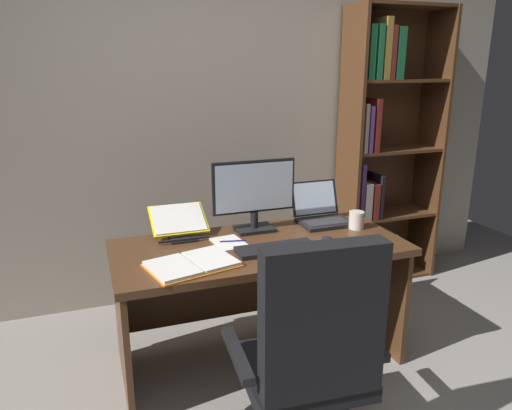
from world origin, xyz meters
TOP-DOWN VIEW (x-y plane):
  - wall_back at (0.00, 1.91)m, footprint 4.64×0.12m
  - desk at (-0.03, 0.96)m, footprint 1.56×0.70m
  - bookshelf at (1.23, 1.67)m, footprint 0.75×0.34m
  - office_chair at (-0.09, 0.12)m, footprint 0.64×0.60m
  - monitor at (0.02, 1.11)m, footprint 0.49×0.16m
  - laptop at (0.46, 1.11)m, footprint 0.30×0.31m
  - keyboard at (0.02, 0.76)m, footprint 0.42×0.15m
  - computer_mouse at (0.32, 0.76)m, footprint 0.06×0.10m
  - reading_stand_with_book at (-0.40, 1.18)m, footprint 0.31×0.29m
  - open_binder at (-0.43, 0.71)m, footprint 0.47×0.38m
  - notepad at (-0.18, 0.94)m, footprint 0.18×0.23m
  - pen at (-0.16, 0.94)m, footprint 0.14×0.04m
  - coffee_mug at (0.60, 0.93)m, footprint 0.09×0.09m

SIDE VIEW (x-z plane):
  - office_chair at x=-0.09m, z-range -0.08..0.95m
  - desk at x=-0.03m, z-range 0.16..0.87m
  - notepad at x=-0.18m, z-range 0.71..0.72m
  - open_binder at x=-0.43m, z-range 0.71..0.73m
  - keyboard at x=0.02m, z-range 0.71..0.73m
  - pen at x=-0.16m, z-range 0.72..0.73m
  - computer_mouse at x=0.32m, z-range 0.71..0.75m
  - laptop at x=0.46m, z-range 0.65..0.88m
  - coffee_mug at x=0.60m, z-range 0.71..0.81m
  - reading_stand_with_book at x=-0.40m, z-range 0.71..0.86m
  - monitor at x=0.02m, z-range 0.71..1.13m
  - bookshelf at x=1.23m, z-range -0.04..2.00m
  - wall_back at x=0.00m, z-range 0.00..2.66m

